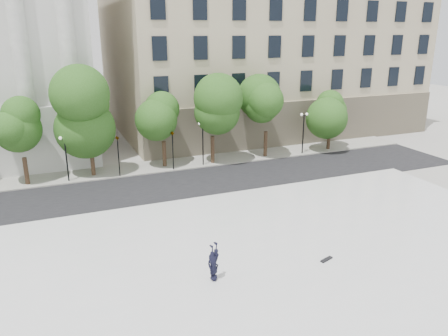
{
  "coord_description": "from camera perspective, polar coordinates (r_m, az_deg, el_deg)",
  "views": [
    {
      "loc": [
        -6.3,
        -14.76,
        12.29
      ],
      "look_at": [
        3.87,
        10.0,
        3.83
      ],
      "focal_mm": 35.0,
      "sensor_mm": 36.0,
      "label": 1
    }
  ],
  "objects": [
    {
      "name": "traffic_light_west",
      "position": [
        38.44,
        -13.8,
        3.98
      ],
      "size": [
        0.38,
        1.58,
        4.13
      ],
      "color": "black",
      "rests_on": "ground"
    },
    {
      "name": "far_sidewalk",
      "position": [
        41.13,
        -12.5,
        -0.2
      ],
      "size": [
        60.0,
        4.0,
        0.12
      ],
      "primitive_type": "cube",
      "color": "#A8A59B",
      "rests_on": "ground"
    },
    {
      "name": "ground",
      "position": [
        20.22,
        0.66,
        -19.91
      ],
      "size": [
        160.0,
        160.0,
        0.0
      ],
      "primitive_type": "plane",
      "color": "#ADAAA3",
      "rests_on": "ground"
    },
    {
      "name": "traffic_light_east",
      "position": [
        39.4,
        -6.79,
        4.74
      ],
      "size": [
        0.39,
        1.64,
        4.16
      ],
      "color": "black",
      "rests_on": "ground"
    },
    {
      "name": "plaza",
      "position": [
        22.38,
        -2.45,
        -15.11
      ],
      "size": [
        44.0,
        22.0,
        0.45
      ],
      "primitive_type": "cube",
      "color": "silver",
      "rests_on": "ground"
    },
    {
      "name": "street_trees",
      "position": [
        39.05,
        -14.03,
        6.29
      ],
      "size": [
        45.06,
        4.87,
        7.92
      ],
      "color": "#382619",
      "rests_on": "ground"
    },
    {
      "name": "building_east",
      "position": [
        59.78,
        3.93,
        16.39
      ],
      "size": [
        36.0,
        26.15,
        23.0
      ],
      "color": "#B9AF8D",
      "rests_on": "ground"
    },
    {
      "name": "skateboard",
      "position": [
        24.68,
        13.24,
        -11.54
      ],
      "size": [
        0.85,
        0.46,
        0.08
      ],
      "primitive_type": "cube",
      "rotation": [
        0.0,
        0.0,
        0.32
      ],
      "color": "black",
      "rests_on": "plaza"
    },
    {
      "name": "street",
      "position": [
        35.55,
        -10.75,
        -3.0
      ],
      "size": [
        60.0,
        8.0,
        0.02
      ],
      "primitive_type": "cube",
      "color": "black",
      "rests_on": "ground"
    },
    {
      "name": "lamp_posts",
      "position": [
        39.08,
        -12.02,
        3.26
      ],
      "size": [
        37.55,
        0.28,
        4.33
      ],
      "color": "black",
      "rests_on": "ground"
    },
    {
      "name": "person_lying",
      "position": [
        22.23,
        -1.36,
        -13.83
      ],
      "size": [
        1.63,
        2.1,
        0.55
      ],
      "primitive_type": "imported",
      "rotation": [
        -1.54,
        0.0,
        0.52
      ],
      "color": "black",
      "rests_on": "plaza"
    }
  ]
}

